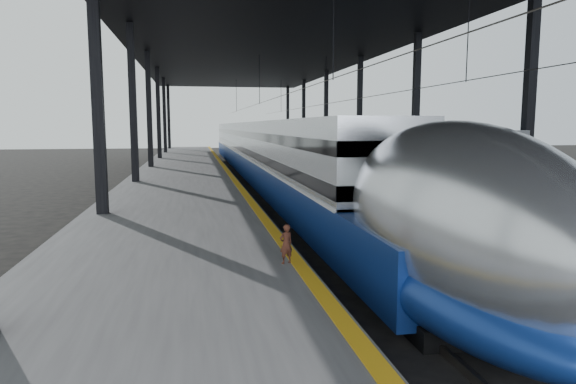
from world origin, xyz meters
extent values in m
plane|color=black|center=(0.00, 0.00, 0.00)|extent=(160.00, 160.00, 0.00)
cube|color=#4C4C4F|center=(-3.50, 20.00, 0.50)|extent=(6.00, 80.00, 1.00)
cube|color=gold|center=(-0.70, 20.00, 1.00)|extent=(0.30, 80.00, 0.01)
cube|color=slate|center=(1.28, 20.00, 0.08)|extent=(0.08, 80.00, 0.16)
cube|color=slate|center=(2.72, 20.00, 0.08)|extent=(0.08, 80.00, 0.16)
cube|color=slate|center=(6.28, 20.00, 0.08)|extent=(0.08, 80.00, 0.16)
cube|color=slate|center=(7.72, 20.00, 0.08)|extent=(0.08, 80.00, 0.16)
cube|color=black|center=(-5.80, 5.00, 4.50)|extent=(0.35, 0.35, 9.00)
cube|color=black|center=(9.60, 5.00, 4.50)|extent=(0.35, 0.35, 9.00)
cube|color=black|center=(-5.80, 15.00, 4.50)|extent=(0.35, 0.35, 9.00)
cube|color=black|center=(9.60, 15.00, 4.50)|extent=(0.35, 0.35, 9.00)
cube|color=black|center=(-5.80, 25.00, 4.50)|extent=(0.35, 0.35, 9.00)
cube|color=black|center=(9.60, 25.00, 4.50)|extent=(0.35, 0.35, 9.00)
cube|color=black|center=(-5.80, 35.00, 4.50)|extent=(0.35, 0.35, 9.00)
cube|color=black|center=(9.60, 35.00, 4.50)|extent=(0.35, 0.35, 9.00)
cube|color=black|center=(-5.80, 45.00, 4.50)|extent=(0.35, 0.35, 9.00)
cube|color=black|center=(9.60, 45.00, 4.50)|extent=(0.35, 0.35, 9.00)
cube|color=black|center=(-5.80, 55.00, 4.50)|extent=(0.35, 0.35, 9.00)
cube|color=black|center=(9.60, 55.00, 4.50)|extent=(0.35, 0.35, 9.00)
cube|color=black|center=(1.90, 20.00, 9.25)|extent=(18.00, 75.00, 0.45)
cylinder|color=slate|center=(2.00, 20.00, 5.50)|extent=(0.03, 74.00, 0.03)
cylinder|color=slate|center=(7.00, 20.00, 5.50)|extent=(0.03, 74.00, 0.03)
cube|color=silver|center=(2.00, 28.01, 2.20)|extent=(2.78, 57.00, 3.83)
cube|color=navy|center=(2.00, 26.51, 1.01)|extent=(2.85, 62.00, 1.48)
cube|color=silver|center=(2.00, 28.01, 1.77)|extent=(2.87, 57.00, 0.10)
cube|color=black|center=(2.00, 28.01, 3.30)|extent=(2.81, 57.00, 0.40)
cube|color=black|center=(2.00, 28.01, 2.20)|extent=(2.81, 57.00, 0.40)
ellipsoid|color=silver|center=(2.00, -3.49, 2.06)|extent=(2.78, 8.40, 3.83)
ellipsoid|color=navy|center=(2.00, -3.49, 0.96)|extent=(2.85, 8.40, 1.63)
ellipsoid|color=black|center=(2.00, -6.09, 2.82)|extent=(1.44, 2.20, 0.86)
cube|color=black|center=(2.00, -3.49, 0.20)|extent=(2.11, 2.60, 0.40)
cube|color=black|center=(2.00, 18.51, 0.20)|extent=(2.11, 2.60, 0.40)
cube|color=navy|center=(7.00, 12.09, 1.89)|extent=(2.65, 18.00, 3.60)
cube|color=gray|center=(7.00, 3.69, 1.89)|extent=(2.70, 1.20, 3.65)
cube|color=black|center=(7.00, 3.07, 2.70)|extent=(1.61, 0.06, 0.80)
cube|color=#A4120C|center=(7.00, 3.07, 1.47)|extent=(1.14, 0.06, 0.52)
cube|color=gray|center=(7.00, 31.09, 1.89)|extent=(2.65, 18.00, 3.60)
cube|color=gray|center=(7.00, 50.09, 1.89)|extent=(2.65, 18.00, 3.60)
cube|color=black|center=(7.00, 6.09, 0.18)|extent=(2.08, 2.40, 0.36)
cube|color=black|center=(7.00, 28.09, 0.18)|extent=(2.08, 2.40, 0.36)
imported|color=#4A2418|center=(-0.96, -2.19, 1.42)|extent=(0.36, 0.30, 0.83)
camera|label=1|loc=(-2.82, -12.51, 3.87)|focal=32.00mm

